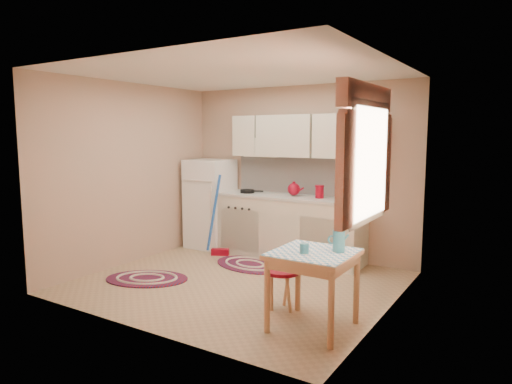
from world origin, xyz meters
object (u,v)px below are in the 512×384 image
at_px(stool, 282,290).
at_px(base_cabinets, 287,228).
at_px(table, 313,290).
at_px(fridge, 210,204).

bearing_deg(stool, base_cabinets, 116.87).
bearing_deg(base_cabinets, stool, -63.13).
xyz_separation_m(table, stool, (-0.45, 0.24, -0.15)).
height_order(fridge, stool, fridge).
relative_size(fridge, stool, 3.33).
height_order(fridge, base_cabinets, fridge).
xyz_separation_m(base_cabinets, stool, (0.90, -1.78, -0.23)).
distance_m(base_cabinets, table, 2.43).
bearing_deg(base_cabinets, table, -56.12).
bearing_deg(table, base_cabinets, 123.88).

